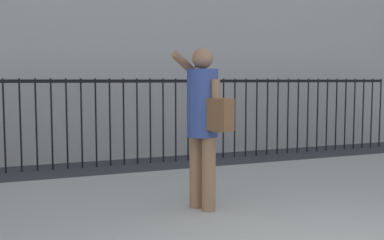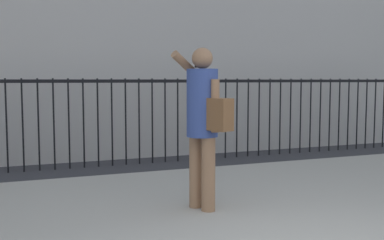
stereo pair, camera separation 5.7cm
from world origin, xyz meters
name	(u,v)px [view 1 (the left image)]	position (x,y,z in m)	size (l,w,h in m)	color
sidewalk	(215,213)	(0.00, 2.20, 0.07)	(28.00, 4.40, 0.15)	#9E9B93
iron_fence	(130,110)	(0.00, 5.90, 1.02)	(12.03, 0.04, 1.60)	black
pedestrian_on_phone	(204,116)	(-0.17, 2.15, 1.18)	(0.54, 0.72, 1.77)	#936B4C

